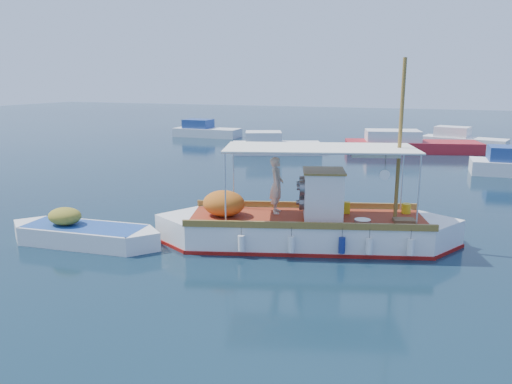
% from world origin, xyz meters
% --- Properties ---
extents(ground, '(160.00, 160.00, 0.00)m').
position_xyz_m(ground, '(0.00, 0.00, 0.00)').
color(ground, black).
rests_on(ground, ground).
extents(fishing_caique, '(9.61, 4.79, 6.14)m').
position_xyz_m(fishing_caique, '(0.45, -0.50, 0.55)').
color(fishing_caique, white).
rests_on(fishing_caique, ground).
extents(dinghy, '(5.50, 1.91, 1.35)m').
position_xyz_m(dinghy, '(-6.35, -3.12, 0.28)').
color(dinghy, white).
rests_on(dinghy, ground).
extents(bg_boat_nw, '(6.78, 4.61, 1.80)m').
position_xyz_m(bg_boat_nw, '(-7.17, 18.29, 0.49)').
color(bg_boat_nw, silver).
rests_on(bg_boat_nw, ground).
extents(bg_boat_n, '(10.04, 5.17, 1.80)m').
position_xyz_m(bg_boat_n, '(1.80, 22.76, 0.49)').
color(bg_boat_n, '#A61B22').
rests_on(bg_boat_n, ground).
extents(bg_boat_far_w, '(6.18, 2.37, 1.80)m').
position_xyz_m(bg_boat_far_w, '(-16.72, 26.21, 0.49)').
color(bg_boat_far_w, silver).
rests_on(bg_boat_far_w, ground).
extents(bg_boat_far_n, '(6.56, 3.51, 1.80)m').
position_xyz_m(bg_boat_far_n, '(5.55, 26.87, 0.49)').
color(bg_boat_far_n, silver).
rests_on(bg_boat_far_n, ground).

